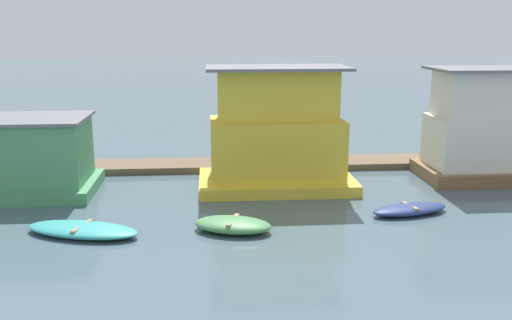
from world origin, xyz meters
name	(u,v)px	position (x,y,z in m)	size (l,w,h in m)	color
ground_plane	(254,186)	(0.00, 0.00, 0.00)	(200.00, 200.00, 0.00)	#475B66
dock_walkway	(249,164)	(0.00, 3.43, 0.15)	(33.80, 2.18, 0.30)	brown
houseboat_green	(3,158)	(-10.20, -0.25, 1.52)	(7.27, 3.91, 3.15)	#4C9360
houseboat_yellow	(277,136)	(0.93, -0.18, 2.22)	(6.51, 3.74, 5.10)	gold
houseboat_brown	(497,129)	(10.85, 0.53, 2.25)	(6.52, 3.54, 4.94)	brown
dinghy_teal	(83,230)	(-6.07, -5.32, 0.18)	(4.15, 2.60, 0.36)	teal
dinghy_green	(233,225)	(-1.13, -5.40, 0.23)	(2.93, 2.15, 0.46)	#47844C
dinghy_navy	(410,209)	(5.38, -4.11, 0.18)	(3.16, 1.79, 0.36)	navy
mooring_post_near_right	(429,152)	(8.44, 2.09, 0.93)	(0.22, 0.22, 1.85)	#846B4C
mooring_post_centre	(296,161)	(2.14, 2.09, 0.61)	(0.26, 0.26, 1.22)	#846B4C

